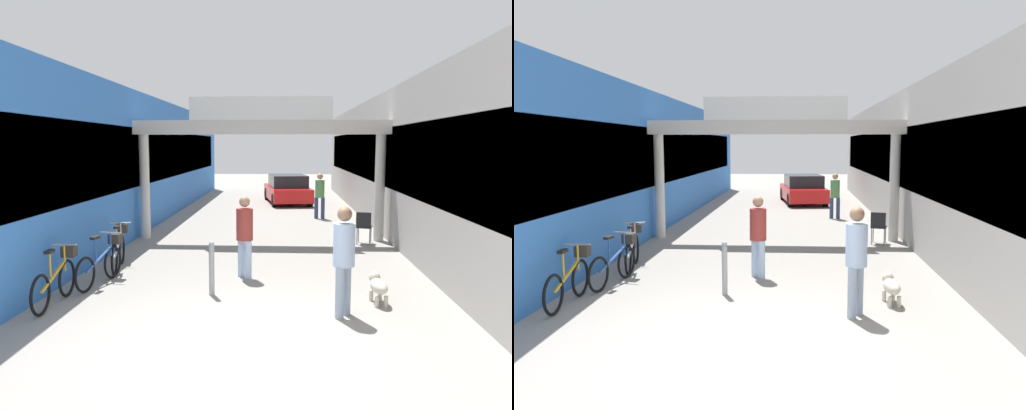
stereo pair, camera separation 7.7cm
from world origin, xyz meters
The scene contains 14 objects.
ground_plane centered at (0.00, 0.00, 0.00)m, with size 80.00×80.00×0.00m, color gray.
storefront_left centered at (-5.09, 11.00, 2.13)m, with size 3.00×26.00×4.27m.
storefront_right centered at (5.09, 11.00, 2.13)m, with size 3.00×26.00×4.27m.
arcade_sign_gateway centered at (0.00, 7.43, 2.86)m, with size 7.40×0.47×4.03m.
pedestrian_with_dog centered at (1.59, 1.03, 1.01)m, with size 0.47×0.47×1.75m.
pedestrian_companion centered at (-0.14, 3.28, 0.96)m, with size 0.48×0.48×1.68m.
pedestrian_carrying_crate centered at (1.99, 11.65, 0.96)m, with size 0.40×0.38×1.67m.
dog_on_leash centered at (2.27, 1.74, 0.31)m, with size 0.31×0.68×0.49m.
bicycle_orange_nearest centered at (-3.22, 1.42, 0.44)m, with size 0.46×1.69×0.98m.
bicycle_blue_second centered at (-2.88, 2.68, 0.44)m, with size 0.47×1.67×0.98m.
bicycle_silver_third centered at (-2.97, 3.93, 0.44)m, with size 0.47×1.67×0.98m.
bollard_post_metal centered at (-0.65, 2.05, 0.50)m, with size 0.10×0.10×0.99m.
cafe_chair_black_nearer centered at (2.85, 6.90, 0.54)m, with size 0.49×0.49×0.89m.
parked_car_red centered at (0.85, 16.57, 0.64)m, with size 2.30×4.21×1.33m.
Camera 2 is at (0.70, -6.67, 2.70)m, focal length 35.00 mm.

